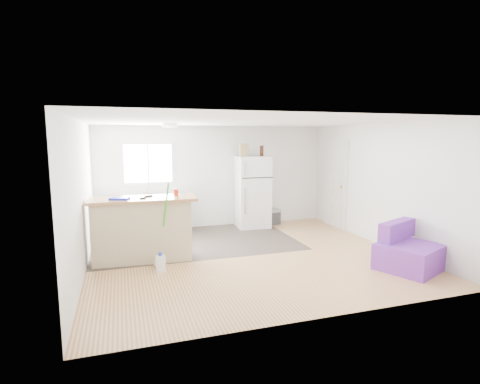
# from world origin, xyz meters

# --- Properties ---
(room) EXTENTS (5.51, 5.01, 2.41)m
(room) POSITION_xyz_m (0.00, 0.00, 1.20)
(room) COLOR #9B6641
(room) RESTS_ON ground
(vinyl_zone) EXTENTS (4.05, 2.50, 0.00)m
(vinyl_zone) POSITION_xyz_m (-0.73, 1.25, 0.00)
(vinyl_zone) COLOR #372F29
(vinyl_zone) RESTS_ON floor
(window) EXTENTS (1.18, 0.06, 0.98)m
(window) POSITION_xyz_m (-1.55, 2.49, 1.55)
(window) COLOR white
(window) RESTS_ON back_wall
(interior_door) EXTENTS (0.11, 0.92, 2.10)m
(interior_door) POSITION_xyz_m (2.72, 1.55, 1.02)
(interior_door) COLOR white
(interior_door) RESTS_ON right_wall
(ceiling_fixture) EXTENTS (0.30, 0.30, 0.07)m
(ceiling_fixture) POSITION_xyz_m (-1.20, 1.20, 2.36)
(ceiling_fixture) COLOR white
(ceiling_fixture) RESTS_ON ceiling
(kitchen_cabinets) EXTENTS (1.92, 0.61, 1.13)m
(kitchen_cabinets) POSITION_xyz_m (-1.61, 2.20, 0.44)
(kitchen_cabinets) COLOR white
(kitchen_cabinets) RESTS_ON floor
(peninsula) EXTENTS (1.83, 0.78, 1.10)m
(peninsula) POSITION_xyz_m (-1.83, 0.35, 0.56)
(peninsula) COLOR beige
(peninsula) RESTS_ON floor
(refrigerator) EXTENTS (0.78, 0.74, 1.69)m
(refrigerator) POSITION_xyz_m (0.83, 2.13, 0.85)
(refrigerator) COLOR white
(refrigerator) RESTS_ON floor
(cooler) EXTENTS (0.55, 0.43, 0.38)m
(cooler) POSITION_xyz_m (1.30, 2.22, 0.19)
(cooler) COLOR #313133
(cooler) RESTS_ON floor
(purple_seat) EXTENTS (1.16, 1.16, 0.74)m
(purple_seat) POSITION_xyz_m (2.25, -1.41, 0.27)
(purple_seat) COLOR purple
(purple_seat) RESTS_ON floor
(cleaner_jug) EXTENTS (0.16, 0.12, 0.32)m
(cleaner_jug) POSITION_xyz_m (-1.61, -0.35, 0.14)
(cleaner_jug) COLOR white
(cleaner_jug) RESTS_ON floor
(mop) EXTENTS (0.31, 0.38, 1.42)m
(mop) POSITION_xyz_m (-1.59, -0.06, 0.23)
(mop) COLOR green
(mop) RESTS_ON floor
(red_cup) EXTENTS (0.11, 0.11, 0.12)m
(red_cup) POSITION_xyz_m (-1.23, 0.41, 1.16)
(red_cup) COLOR red
(red_cup) RESTS_ON peninsula
(blue_tray) EXTENTS (0.35, 0.30, 0.04)m
(blue_tray) POSITION_xyz_m (-2.18, 0.28, 1.12)
(blue_tray) COLOR #151DCD
(blue_tray) RESTS_ON peninsula
(tool_a) EXTENTS (0.15, 0.09, 0.03)m
(tool_a) POSITION_xyz_m (-1.71, 0.42, 1.12)
(tool_a) COLOR black
(tool_a) RESTS_ON peninsula
(tool_b) EXTENTS (0.10, 0.05, 0.03)m
(tool_b) POSITION_xyz_m (-1.82, 0.22, 1.12)
(tool_b) COLOR black
(tool_b) RESTS_ON peninsula
(cardboard_box) EXTENTS (0.20, 0.11, 0.30)m
(cardboard_box) POSITION_xyz_m (0.60, 2.10, 1.84)
(cardboard_box) COLOR #9F8A5A
(cardboard_box) RESTS_ON refrigerator
(bottle_left) EXTENTS (0.09, 0.09, 0.25)m
(bottle_left) POSITION_xyz_m (1.01, 2.06, 1.82)
(bottle_left) COLOR #351709
(bottle_left) RESTS_ON refrigerator
(bottle_right) EXTENTS (0.09, 0.09, 0.25)m
(bottle_right) POSITION_xyz_m (1.07, 2.14, 1.82)
(bottle_right) COLOR #351709
(bottle_right) RESTS_ON refrigerator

